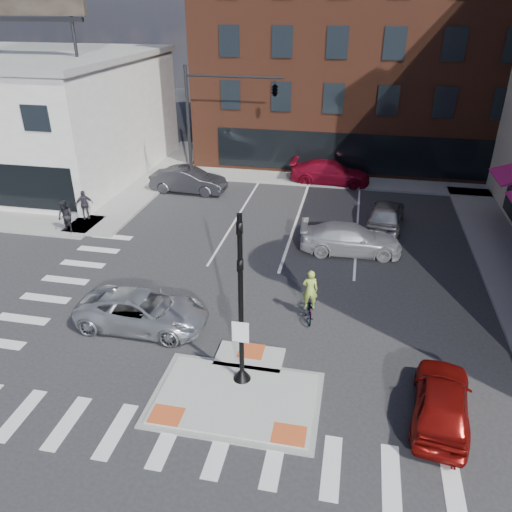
% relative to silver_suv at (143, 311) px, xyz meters
% --- Properties ---
extents(ground, '(120.00, 120.00, 0.00)m').
position_rel_silver_suv_xyz_m(ground, '(4.50, -2.75, -0.71)').
color(ground, '#28282B').
rests_on(ground, ground).
extents(refuge_island, '(5.40, 4.65, 0.13)m').
position_rel_silver_suv_xyz_m(refuge_island, '(4.50, -3.01, -0.66)').
color(refuge_island, gray).
rests_on(refuge_island, ground).
extents(sidewalk_nw, '(23.50, 20.50, 0.15)m').
position_rel_silver_suv_xyz_m(sidewalk_nw, '(-12.26, 12.53, -0.64)').
color(sidewalk_nw, gray).
rests_on(sidewalk_nw, ground).
extents(sidewalk_n, '(26.00, 3.00, 0.15)m').
position_rel_silver_suv_xyz_m(sidewalk_n, '(7.50, 19.25, -0.64)').
color(sidewalk_n, gray).
rests_on(sidewalk_n, ground).
extents(building_nw, '(20.40, 16.40, 14.40)m').
position_rel_silver_suv_xyz_m(building_nw, '(-17.48, 17.23, 3.52)').
color(building_nw, silver).
rests_on(building_nw, ground).
extents(building_n, '(24.40, 18.40, 15.50)m').
position_rel_silver_suv_xyz_m(building_n, '(7.50, 29.24, 7.09)').
color(building_n, '#55291A').
rests_on(building_n, ground).
extents(building_far_left, '(10.00, 12.00, 10.00)m').
position_rel_silver_suv_xyz_m(building_far_left, '(0.50, 49.25, 4.29)').
color(building_far_left, slate).
rests_on(building_far_left, ground).
extents(building_far_right, '(12.00, 12.00, 12.00)m').
position_rel_silver_suv_xyz_m(building_far_right, '(13.50, 51.25, 5.29)').
color(building_far_right, brown).
rests_on(building_far_right, ground).
extents(signal_pole, '(0.60, 0.60, 5.98)m').
position_rel_silver_suv_xyz_m(signal_pole, '(4.50, -2.36, 1.65)').
color(signal_pole, black).
rests_on(signal_pole, refuge_island).
extents(mast_arm_signal, '(6.10, 2.24, 8.00)m').
position_rel_silver_suv_xyz_m(mast_arm_signal, '(1.03, 15.25, 5.50)').
color(mast_arm_signal, black).
rests_on(mast_arm_signal, ground).
extents(silver_suv, '(5.14, 2.41, 1.42)m').
position_rel_silver_suv_xyz_m(silver_suv, '(0.00, 0.00, 0.00)').
color(silver_suv, silver).
rests_on(silver_suv, ground).
extents(red_sedan, '(2.20, 4.29, 1.40)m').
position_rel_silver_suv_xyz_m(red_sedan, '(10.80, -2.75, -0.01)').
color(red_sedan, maroon).
rests_on(red_sedan, ground).
extents(white_pickup, '(5.18, 2.36, 1.47)m').
position_rel_silver_suv_xyz_m(white_pickup, '(7.69, 8.19, 0.02)').
color(white_pickup, silver).
rests_on(white_pickup, ground).
extents(bg_car_dark, '(5.01, 1.90, 1.63)m').
position_rel_silver_suv_xyz_m(bg_car_dark, '(-3.19, 15.09, 0.11)').
color(bg_car_dark, '#2A292F').
rests_on(bg_car_dark, ground).
extents(bg_car_silver, '(2.45, 4.85, 1.58)m').
position_rel_silver_suv_xyz_m(bg_car_silver, '(9.50, 11.71, 0.08)').
color(bg_car_silver, '#9DA0A4').
rests_on(bg_car_silver, ground).
extents(bg_car_red, '(5.55, 2.43, 1.59)m').
position_rel_silver_suv_xyz_m(bg_car_red, '(5.89, 18.75, 0.08)').
color(bg_car_red, maroon).
rests_on(bg_car_red, ground).
extents(cyclist, '(0.84, 1.76, 2.15)m').
position_rel_silver_suv_xyz_m(cyclist, '(6.28, 1.92, 0.01)').
color(cyclist, '#3F3F44').
rests_on(cyclist, ground).
extents(pedestrian_a, '(1.05, 0.92, 1.82)m').
position_rel_silver_suv_xyz_m(pedestrian_a, '(-7.50, 7.25, 0.35)').
color(pedestrian_a, black).
rests_on(pedestrian_a, sidewalk_nw).
extents(pedestrian_b, '(1.04, 0.89, 1.68)m').
position_rel_silver_suv_xyz_m(pedestrian_b, '(-7.50, 9.25, 0.28)').
color(pedestrian_b, '#2E2A34').
rests_on(pedestrian_b, sidewalk_nw).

